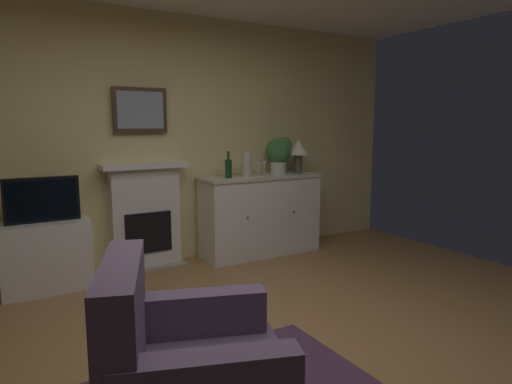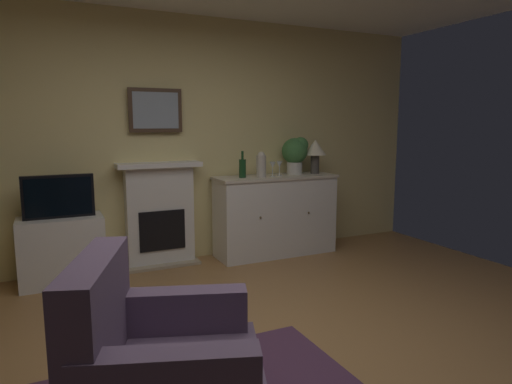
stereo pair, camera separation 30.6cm
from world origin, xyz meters
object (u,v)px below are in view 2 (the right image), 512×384
object	(u,v)px
sideboard_cabinet	(275,215)
tv_cabinet	(62,250)
wine_bottle	(242,168)
wine_glass_left	(273,166)
potted_plant_small	(296,152)
table_lamp	(315,150)
tv_set	(59,197)
armchair	(159,371)
fireplace_unit	(160,214)
framed_picture	(156,110)
wine_glass_center	(279,165)
vase_decorative	(261,164)

from	to	relation	value
sideboard_cabinet	tv_cabinet	distance (m)	2.27
wine_bottle	wine_glass_left	xyz separation A→B (m)	(0.34, -0.05, 0.01)
potted_plant_small	table_lamp	bearing A→B (deg)	-10.76
sideboard_cabinet	tv_set	distance (m)	2.29
wine_bottle	armchair	size ratio (longest dim) A/B	0.29
armchair	tv_set	bearing A→B (deg)	96.97
fireplace_unit	sideboard_cabinet	bearing A→B (deg)	-7.83
framed_picture	sideboard_cabinet	xyz separation A→B (m)	(1.29, -0.22, -1.17)
sideboard_cabinet	armchair	world-z (taller)	armchair
tv_cabinet	framed_picture	bearing A→B (deg)	12.01
armchair	wine_glass_center	bearing A→B (deg)	52.03
vase_decorative	wine_bottle	bearing A→B (deg)	168.82
fireplace_unit	potted_plant_small	xyz separation A→B (m)	(1.57, -0.13, 0.62)
fireplace_unit	tv_set	world-z (taller)	fireplace_unit
tv_set	armchair	world-z (taller)	tv_set
sideboard_cabinet	wine_glass_center	distance (m)	0.58
vase_decorative	tv_set	size ratio (longest dim) A/B	0.45
framed_picture	wine_glass_center	xyz separation A→B (m)	(1.33, -0.24, -0.60)
wine_bottle	wine_glass_center	world-z (taller)	wine_bottle
wine_glass_center	table_lamp	bearing A→B (deg)	1.60
fireplace_unit	wine_glass_center	xyz separation A→B (m)	(1.33, -0.19, 0.49)
framed_picture	wine_bottle	distance (m)	1.09
table_lamp	vase_decorative	size ratio (longest dim) A/B	1.42
table_lamp	tv_set	xyz separation A→B (m)	(-2.79, -0.01, -0.36)
sideboard_cabinet	wine_glass_center	size ratio (longest dim) A/B	8.53
tv_set	armchair	xyz separation A→B (m)	(0.31, -2.56, -0.45)
tv_cabinet	tv_set	xyz separation A→B (m)	(-0.00, -0.02, 0.52)
framed_picture	wine_glass_left	distance (m)	1.39
wine_glass_left	tv_set	bearing A→B (deg)	178.71
sideboard_cabinet	wine_glass_center	bearing A→B (deg)	-18.04
framed_picture	vase_decorative	xyz separation A→B (m)	(1.08, -0.27, -0.58)
sideboard_cabinet	wine_glass_left	bearing A→B (deg)	-140.08
wine_glass_center	potted_plant_small	xyz separation A→B (m)	(0.24, 0.06, 0.13)
armchair	sideboard_cabinet	bearing A→B (deg)	52.76
tv_cabinet	potted_plant_small	bearing A→B (deg)	0.68
armchair	vase_decorative	bearing A→B (deg)	55.27
table_lamp	wine_glass_left	xyz separation A→B (m)	(-0.59, -0.06, -0.16)
tv_cabinet	wine_glass_left	bearing A→B (deg)	-1.90
wine_glass_center	tv_cabinet	world-z (taller)	wine_glass_center
sideboard_cabinet	tv_cabinet	world-z (taller)	sideboard_cabinet
wine_bottle	tv_cabinet	xyz separation A→B (m)	(-1.85, 0.02, -0.70)
vase_decorative	fireplace_unit	bearing A→B (deg)	168.14
wine_glass_center	tv_set	distance (m)	2.31
framed_picture	vase_decorative	distance (m)	1.26
framed_picture	table_lamp	bearing A→B (deg)	-7.00
fireplace_unit	potted_plant_small	world-z (taller)	potted_plant_small
wine_bottle	wine_glass_left	world-z (taller)	wine_bottle
wine_bottle	vase_decorative	world-z (taller)	wine_bottle
table_lamp	armchair	world-z (taller)	table_lamp
wine_glass_center	vase_decorative	size ratio (longest dim) A/B	0.59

